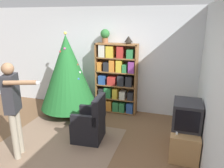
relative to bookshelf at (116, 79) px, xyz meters
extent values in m
plane|color=brown|center=(-0.21, -1.93, -0.86)|extent=(14.00, 14.00, 0.00)
cube|color=silver|center=(-0.21, 0.23, 0.44)|extent=(8.00, 0.10, 2.60)
cube|color=silver|center=(1.98, -1.93, 0.44)|extent=(0.10, 8.00, 2.60)
cube|color=#7F6651|center=(-0.62, -1.89, -0.86)|extent=(2.23, 2.04, 0.01)
cube|color=brown|center=(-0.49, 0.01, 0.01)|extent=(0.03, 0.30, 1.75)
cube|color=brown|center=(0.50, 0.01, 0.01)|extent=(0.03, 0.30, 1.75)
cube|color=brown|center=(0.01, 0.01, 0.87)|extent=(1.03, 0.30, 0.03)
cube|color=brown|center=(0.01, 0.15, 0.01)|extent=(1.03, 0.01, 1.75)
cube|color=brown|center=(0.01, 0.01, -0.83)|extent=(1.00, 0.30, 0.03)
cube|color=#232328|center=(-0.37, -0.02, -0.69)|extent=(0.12, 0.23, 0.26)
cube|color=orange|center=(-0.17, -0.04, -0.69)|extent=(0.17, 0.21, 0.26)
cube|color=#2D7A42|center=(0.02, 0.00, -0.70)|extent=(0.15, 0.28, 0.24)
cube|color=#2D7A42|center=(0.18, -0.01, -0.70)|extent=(0.14, 0.25, 0.23)
cube|color=#284C93|center=(0.38, -0.02, -0.69)|extent=(0.16, 0.23, 0.25)
cube|color=brown|center=(0.01, 0.01, -0.49)|extent=(1.00, 0.30, 0.03)
cube|color=#232328|center=(-0.37, -0.02, -0.37)|extent=(0.14, 0.25, 0.21)
cube|color=#2D7A42|center=(-0.20, -0.03, -0.35)|extent=(0.17, 0.22, 0.25)
cube|color=gold|center=(0.00, 0.00, -0.35)|extent=(0.12, 0.27, 0.25)
cube|color=beige|center=(0.19, -0.02, -0.38)|extent=(0.14, 0.24, 0.20)
cube|color=#232328|center=(0.39, 0.00, -0.38)|extent=(0.14, 0.28, 0.19)
cube|color=brown|center=(0.01, 0.01, -0.15)|extent=(1.00, 0.30, 0.03)
cube|color=#284C93|center=(-0.34, 0.00, -0.02)|extent=(0.17, 0.27, 0.22)
cube|color=#B22D28|center=(-0.09, -0.02, -0.03)|extent=(0.20, 0.25, 0.20)
cube|color=#232328|center=(0.14, -0.03, -0.01)|extent=(0.16, 0.22, 0.25)
cube|color=#232328|center=(0.34, -0.03, -0.01)|extent=(0.15, 0.23, 0.25)
cube|color=brown|center=(0.01, 0.01, 0.20)|extent=(1.00, 0.30, 0.03)
cube|color=orange|center=(-0.40, 0.00, 0.32)|extent=(0.11, 0.27, 0.21)
cube|color=#232328|center=(-0.22, -0.02, 0.32)|extent=(0.14, 0.24, 0.22)
cube|color=orange|center=(-0.08, -0.04, 0.35)|extent=(0.12, 0.21, 0.28)
cube|color=gold|center=(0.09, -0.01, 0.35)|extent=(0.14, 0.25, 0.28)
cube|color=#2D7A42|center=(0.23, -0.03, 0.31)|extent=(0.10, 0.22, 0.19)
cube|color=#843889|center=(0.40, -0.03, 0.35)|extent=(0.14, 0.23, 0.27)
cube|color=brown|center=(0.01, 0.01, 0.54)|extent=(1.00, 0.30, 0.03)
cube|color=beige|center=(-0.33, 0.00, 0.70)|extent=(0.15, 0.28, 0.29)
cube|color=gold|center=(-0.14, -0.02, 0.69)|extent=(0.18, 0.24, 0.27)
cube|color=#B22D28|center=(0.12, -0.01, 0.69)|extent=(0.15, 0.25, 0.27)
cube|color=#2D7A42|center=(0.35, -0.01, 0.66)|extent=(0.15, 0.25, 0.21)
cube|color=tan|center=(1.67, -1.30, -0.62)|extent=(0.48, 0.93, 0.49)
cube|color=#28282D|center=(1.67, -1.30, -0.14)|extent=(0.47, 0.55, 0.47)
cube|color=black|center=(1.67, -1.58, -0.14)|extent=(0.39, 0.01, 0.37)
cube|color=white|center=(1.53, -1.58, -0.36)|extent=(0.04, 0.12, 0.02)
cylinder|color=#4C3323|center=(-1.07, -0.49, -0.81)|extent=(0.36, 0.36, 0.10)
cylinder|color=brown|center=(-1.07, -0.49, -0.70)|extent=(0.08, 0.08, 0.12)
cone|color=#1E6028|center=(-1.07, -0.49, 0.23)|extent=(1.37, 1.37, 1.75)
sphere|color=red|center=(-1.16, -0.60, 0.72)|extent=(0.05, 0.05, 0.05)
sphere|color=red|center=(-0.81, -0.46, 0.42)|extent=(0.05, 0.05, 0.05)
sphere|color=red|center=(-0.56, -0.54, -0.26)|extent=(0.04, 0.04, 0.04)
sphere|color=silver|center=(-1.29, -0.56, 0.47)|extent=(0.04, 0.04, 0.04)
sphere|color=silver|center=(-0.75, -0.50, 0.24)|extent=(0.06, 0.06, 0.06)
sphere|color=#B74C93|center=(-1.04, -0.60, 0.80)|extent=(0.06, 0.06, 0.06)
sphere|color=#335BB2|center=(-0.73, -0.62, 0.12)|extent=(0.06, 0.06, 0.06)
sphere|color=#B74C93|center=(-1.05, -0.60, 0.79)|extent=(0.04, 0.04, 0.04)
sphere|color=gold|center=(-1.14, -0.20, 0.30)|extent=(0.06, 0.06, 0.06)
sphere|color=silver|center=(-1.06, -0.25, 0.47)|extent=(0.05, 0.05, 0.05)
sphere|color=#E5CC4C|center=(-1.07, -0.49, 1.14)|extent=(0.07, 0.07, 0.07)
cube|color=black|center=(-0.14, -1.45, -0.65)|extent=(0.60, 0.60, 0.42)
cube|color=black|center=(0.09, -1.44, -0.19)|extent=(0.17, 0.57, 0.50)
cube|color=black|center=(-0.16, -1.21, -0.34)|extent=(0.51, 0.12, 0.20)
cube|color=black|center=(-0.12, -1.69, -0.34)|extent=(0.51, 0.12, 0.20)
cylinder|color=#9E937F|center=(-1.13, -2.23, -0.44)|extent=(0.11, 0.11, 0.84)
cylinder|color=#9E937F|center=(-1.06, -2.40, -0.44)|extent=(0.11, 0.11, 0.84)
cube|color=#2D2D33|center=(-1.09, -2.32, 0.29)|extent=(0.28, 0.36, 0.63)
cylinder|color=#8C6647|center=(-1.16, -2.13, 0.26)|extent=(0.07, 0.07, 0.51)
cylinder|color=#8C6647|center=(-0.80, -2.42, 0.53)|extent=(0.47, 0.23, 0.07)
cube|color=white|center=(-0.57, -2.34, 0.53)|extent=(0.12, 0.07, 0.03)
sphere|color=#8C6647|center=(-1.09, -2.32, 0.71)|extent=(0.19, 0.19, 0.19)
cylinder|color=#935B38|center=(-0.28, 0.01, 0.95)|extent=(0.14, 0.14, 0.12)
sphere|color=#2D7033|center=(-0.28, 0.01, 1.11)|extent=(0.22, 0.22, 0.22)
cylinder|color=#473828|center=(0.29, 0.01, 0.91)|extent=(0.12, 0.12, 0.04)
cone|color=black|center=(0.29, 0.01, 1.00)|extent=(0.20, 0.20, 0.14)
cube|color=#284C93|center=(-0.59, -0.75, -0.85)|extent=(0.15, 0.13, 0.04)
cube|color=#232328|center=(-0.60, -0.76, -0.81)|extent=(0.20, 0.16, 0.03)
cube|color=#843889|center=(-0.60, -0.77, -0.78)|extent=(0.18, 0.17, 0.03)
cube|color=#232328|center=(-0.59, -0.76, -0.75)|extent=(0.20, 0.18, 0.02)
camera|label=1|loc=(1.47, -5.01, 1.47)|focal=35.00mm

